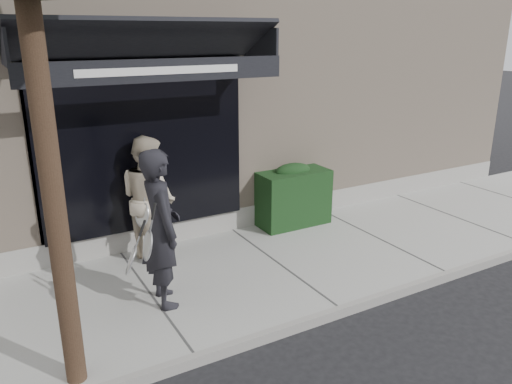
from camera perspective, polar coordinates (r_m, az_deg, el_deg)
ground at (r=7.80m, az=2.35°, el=-8.76°), size 80.00×80.00×0.00m
sidewalk at (r=7.77m, az=2.36°, el=-8.36°), size 20.00×3.00×0.12m
curb at (r=6.67m, az=9.59°, el=-13.31°), size 20.00×0.10×0.14m
building_facade at (r=11.50m, az=-11.02°, el=13.79°), size 14.30×8.04×5.64m
hedge at (r=9.07m, az=4.15°, el=-0.38°), size 1.30×0.70×1.14m
pedestrian_front at (r=6.36m, az=-10.82°, el=-4.15°), size 0.86×0.90×2.05m
pedestrian_back at (r=7.75m, az=-12.16°, el=-0.67°), size 0.99×1.12×1.93m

